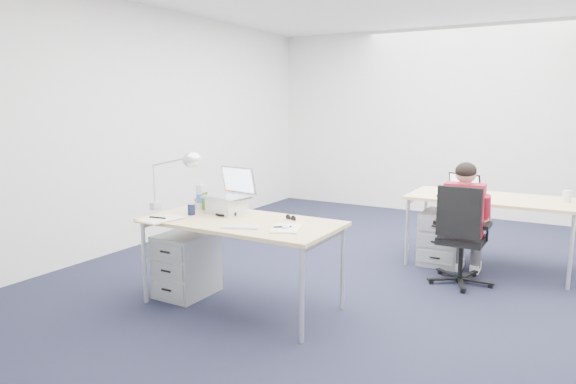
{
  "coord_description": "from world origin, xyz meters",
  "views": [
    {
      "loc": [
        1.52,
        -4.43,
        1.65
      ],
      "look_at": [
        -0.83,
        -0.32,
        0.85
      ],
      "focal_mm": 32.0,
      "sensor_mm": 36.0,
      "label": 1
    }
  ],
  "objects_px": {
    "office_chair": "(460,256)",
    "headphones": "(225,213)",
    "cordless_phone": "(209,205)",
    "water_bottle": "(201,195)",
    "drawer_pedestal_far": "(442,237)",
    "book_stack": "(207,203)",
    "sunglasses": "(291,218)",
    "desk_lamp": "(169,180)",
    "bear_figurine": "(205,200)",
    "wireless_keyboard": "(241,227)",
    "far_cup": "(567,196)",
    "drawer_pedestal_near": "(187,264)",
    "desk_far": "(491,202)",
    "can_koozie": "(191,209)",
    "dark_laptop": "(458,185)",
    "seated_person": "(465,221)",
    "silver_laptop": "(226,191)",
    "desk_near": "(241,226)",
    "computer_mouse": "(286,227)"
  },
  "relations": [
    {
      "from": "office_chair",
      "to": "headphones",
      "type": "distance_m",
      "value": 2.22
    },
    {
      "from": "cordless_phone",
      "to": "water_bottle",
      "type": "bearing_deg",
      "value": 135.55
    },
    {
      "from": "drawer_pedestal_far",
      "to": "book_stack",
      "type": "xyz_separation_m",
      "value": [
        -1.71,
        -1.76,
        0.5
      ]
    },
    {
      "from": "sunglasses",
      "to": "desk_lamp",
      "type": "distance_m",
      "value": 1.15
    },
    {
      "from": "bear_figurine",
      "to": "sunglasses",
      "type": "relative_size",
      "value": 1.44
    },
    {
      "from": "wireless_keyboard",
      "to": "far_cup",
      "type": "bearing_deg",
      "value": 27.48
    },
    {
      "from": "office_chair",
      "to": "wireless_keyboard",
      "type": "relative_size",
      "value": 3.3
    },
    {
      "from": "headphones",
      "to": "book_stack",
      "type": "xyz_separation_m",
      "value": [
        -0.33,
        0.17,
        0.03
      ]
    },
    {
      "from": "water_bottle",
      "to": "wireless_keyboard",
      "type": "bearing_deg",
      "value": -29.14
    },
    {
      "from": "drawer_pedestal_near",
      "to": "bear_figurine",
      "type": "xyz_separation_m",
      "value": [
        0.04,
        0.22,
        0.54
      ]
    },
    {
      "from": "desk_far",
      "to": "headphones",
      "type": "distance_m",
      "value": 2.74
    },
    {
      "from": "can_koozie",
      "to": "dark_laptop",
      "type": "bearing_deg",
      "value": 47.88
    },
    {
      "from": "desk_far",
      "to": "water_bottle",
      "type": "distance_m",
      "value": 2.92
    },
    {
      "from": "cordless_phone",
      "to": "book_stack",
      "type": "bearing_deg",
      "value": 114.41
    },
    {
      "from": "bear_figurine",
      "to": "dark_laptop",
      "type": "distance_m",
      "value": 2.54
    },
    {
      "from": "seated_person",
      "to": "silver_laptop",
      "type": "distance_m",
      "value": 2.28
    },
    {
      "from": "desk_far",
      "to": "office_chair",
      "type": "height_order",
      "value": "office_chair"
    },
    {
      "from": "desk_near",
      "to": "far_cup",
      "type": "distance_m",
      "value": 3.17
    },
    {
      "from": "can_koozie",
      "to": "bear_figurine",
      "type": "bearing_deg",
      "value": 101.48
    },
    {
      "from": "desk_near",
      "to": "cordless_phone",
      "type": "relative_size",
      "value": 12.43
    },
    {
      "from": "bear_figurine",
      "to": "desk_lamp",
      "type": "distance_m",
      "value": 0.37
    },
    {
      "from": "sunglasses",
      "to": "dark_laptop",
      "type": "height_order",
      "value": "dark_laptop"
    },
    {
      "from": "book_stack",
      "to": "water_bottle",
      "type": "bearing_deg",
      "value": -99.71
    },
    {
      "from": "desk_lamp",
      "to": "desk_near",
      "type": "bearing_deg",
      "value": -16.32
    },
    {
      "from": "desk_near",
      "to": "bear_figurine",
      "type": "height_order",
      "value": "bear_figurine"
    },
    {
      "from": "can_koozie",
      "to": "cordless_phone",
      "type": "distance_m",
      "value": 0.17
    },
    {
      "from": "computer_mouse",
      "to": "bear_figurine",
      "type": "height_order",
      "value": "bear_figurine"
    },
    {
      "from": "computer_mouse",
      "to": "bear_figurine",
      "type": "relative_size",
      "value": 0.57
    },
    {
      "from": "book_stack",
      "to": "dark_laptop",
      "type": "relative_size",
      "value": 0.57
    },
    {
      "from": "desk_far",
      "to": "dark_laptop",
      "type": "distance_m",
      "value": 0.39
    },
    {
      "from": "seated_person",
      "to": "headphones",
      "type": "bearing_deg",
      "value": -140.15
    },
    {
      "from": "bear_figurine",
      "to": "book_stack",
      "type": "height_order",
      "value": "bear_figurine"
    },
    {
      "from": "computer_mouse",
      "to": "book_stack",
      "type": "bearing_deg",
      "value": 139.38
    },
    {
      "from": "drawer_pedestal_far",
      "to": "bear_figurine",
      "type": "distance_m",
      "value": 2.55
    },
    {
      "from": "computer_mouse",
      "to": "far_cup",
      "type": "relative_size",
      "value": 0.84
    },
    {
      "from": "wireless_keyboard",
      "to": "bear_figurine",
      "type": "distance_m",
      "value": 0.8
    },
    {
      "from": "seated_person",
      "to": "dark_laptop",
      "type": "xyz_separation_m",
      "value": [
        -0.15,
        0.33,
        0.29
      ]
    },
    {
      "from": "dark_laptop",
      "to": "sunglasses",
      "type": "bearing_deg",
      "value": -100.5
    },
    {
      "from": "desk_lamp",
      "to": "dark_laptop",
      "type": "distance_m",
      "value": 2.85
    },
    {
      "from": "wireless_keyboard",
      "to": "can_koozie",
      "type": "height_order",
      "value": "can_koozie"
    },
    {
      "from": "desk_lamp",
      "to": "far_cup",
      "type": "xyz_separation_m",
      "value": [
        3.02,
        2.23,
        -0.22
      ]
    },
    {
      "from": "water_bottle",
      "to": "book_stack",
      "type": "height_order",
      "value": "water_bottle"
    },
    {
      "from": "office_chair",
      "to": "water_bottle",
      "type": "relative_size",
      "value": 3.67
    },
    {
      "from": "computer_mouse",
      "to": "drawer_pedestal_far",
      "type": "bearing_deg",
      "value": 49.34
    },
    {
      "from": "desk_near",
      "to": "dark_laptop",
      "type": "xyz_separation_m",
      "value": [
        1.31,
        1.94,
        0.17
      ]
    },
    {
      "from": "desk_far",
      "to": "drawer_pedestal_far",
      "type": "bearing_deg",
      "value": -167.02
    },
    {
      "from": "drawer_pedestal_far",
      "to": "dark_laptop",
      "type": "bearing_deg",
      "value": -28.25
    },
    {
      "from": "sunglasses",
      "to": "silver_laptop",
      "type": "bearing_deg",
      "value": -157.99
    },
    {
      "from": "wireless_keyboard",
      "to": "dark_laptop",
      "type": "xyz_separation_m",
      "value": [
        1.16,
        2.15,
        0.12
      ]
    },
    {
      "from": "can_koozie",
      "to": "sunglasses",
      "type": "bearing_deg",
      "value": 17.29
    }
  ]
}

